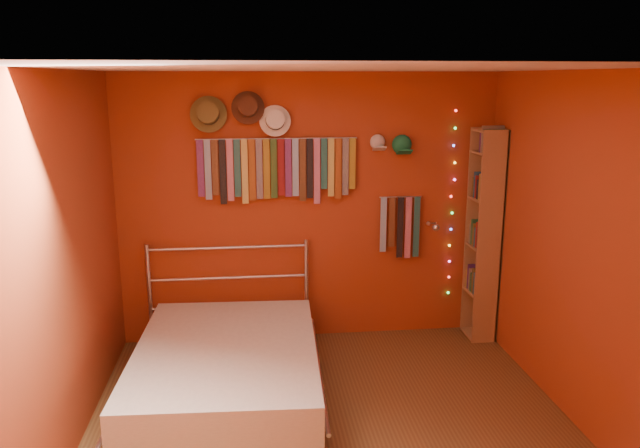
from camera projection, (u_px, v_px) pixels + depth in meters
name	position (u px, v px, depth m)	size (l,w,h in m)	color
ground	(334.00, 433.00, 4.40)	(3.50, 3.50, 0.00)	brown
back_wall	(309.00, 209.00, 5.81)	(3.50, 0.02, 2.50)	maroon
right_wall	(585.00, 255.00, 4.31)	(0.02, 3.50, 2.50)	maroon
left_wall	(59.00, 272.00, 3.92)	(0.02, 3.50, 2.50)	maroon
ceiling	(336.00, 68.00, 3.83)	(3.50, 3.50, 0.02)	white
tie_rack	(277.00, 167.00, 5.62)	(1.45, 0.03, 0.61)	silver
small_tie_rack	(401.00, 225.00, 5.87)	(0.40, 0.03, 0.60)	silver
fedora_olive	(208.00, 113.00, 5.41)	(0.32, 0.17, 0.32)	brown
fedora_brown	(248.00, 107.00, 5.44)	(0.29, 0.16, 0.29)	#472819
fedora_white	(275.00, 120.00, 5.49)	(0.28, 0.15, 0.28)	white
cap_white	(378.00, 142.00, 5.68)	(0.16, 0.20, 0.16)	silver
cap_green	(402.00, 145.00, 5.71)	(0.18, 0.23, 0.18)	#1B7B49
fairy_lights	(452.00, 205.00, 5.91)	(0.05, 0.02, 1.79)	#FF3333
reading_lamp	(435.00, 227.00, 5.74)	(0.07, 0.30, 0.09)	silver
bookshelf	(487.00, 234.00, 5.83)	(0.25, 0.34, 2.00)	#976D44
bed	(227.00, 369.00, 4.87)	(1.57, 2.06, 0.98)	silver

